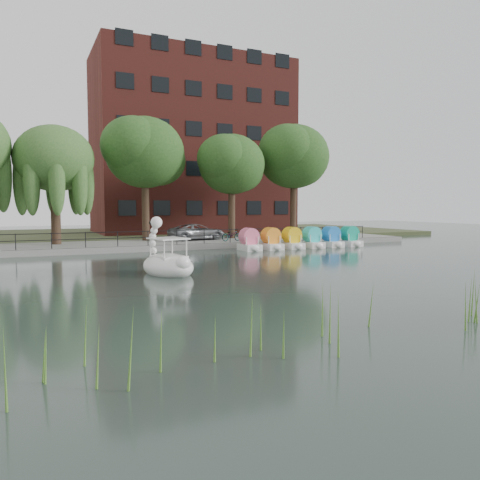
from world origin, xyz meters
TOP-DOWN VIEW (x-y plane):
  - ground_plane at (0.00, 0.00)m, footprint 120.00×120.00m
  - promenade at (0.00, 16.00)m, footprint 40.00×6.00m
  - kerb at (0.00, 13.05)m, footprint 40.00×0.25m
  - land_strip at (0.00, 30.00)m, footprint 60.00×22.00m
  - railing at (0.00, 13.25)m, footprint 32.00×0.05m
  - apartment_building at (7.00, 29.97)m, footprint 20.00×10.07m
  - willow_mid at (-7.50, 17.00)m, footprint 5.32×5.32m
  - broadleaf_center at (-1.00, 18.00)m, footprint 6.00×6.00m
  - broadleaf_right at (6.00, 17.50)m, footprint 5.40×5.40m
  - broadleaf_far at (12.50, 18.50)m, footprint 6.30×6.30m
  - minivan at (2.74, 16.81)m, footprint 3.19×5.47m
  - bicycle at (4.69, 14.59)m, footprint 0.92×1.80m
  - swan_boat at (-3.75, 2.56)m, footprint 2.56×3.38m
  - pedal_boat_row at (8.69, 10.99)m, footprint 9.65×1.70m

SIDE VIEW (x-z plane):
  - ground_plane at x=0.00m, z-range 0.00..0.00m
  - land_strip at x=0.00m, z-range 0.00..0.36m
  - promenade at x=0.00m, z-range 0.00..0.40m
  - kerb at x=0.00m, z-range 0.00..0.40m
  - swan_boat at x=-3.75m, z-range -0.72..1.84m
  - pedal_boat_row at x=8.69m, z-range -0.09..1.31m
  - bicycle at x=4.69m, z-range 0.40..1.40m
  - minivan at x=2.74m, z-range 0.40..1.83m
  - railing at x=0.00m, z-range 0.65..1.65m
  - willow_mid at x=-7.50m, z-range 2.17..10.32m
  - broadleaf_right at x=6.00m, z-range 2.22..10.55m
  - broadleaf_center at x=-1.00m, z-range 2.44..11.69m
  - broadleaf_far at x=12.50m, z-range 2.54..12.25m
  - apartment_building at x=7.00m, z-range 0.36..18.36m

